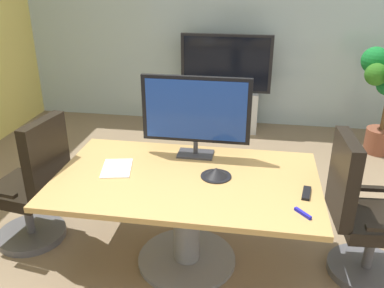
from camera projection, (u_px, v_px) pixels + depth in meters
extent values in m
plane|color=#7A664C|center=(173.00, 269.00, 3.13)|extent=(7.64, 7.64, 0.00)
cube|color=#9EB2B7|center=(221.00, 17.00, 5.54)|extent=(5.62, 0.10, 2.94)
cube|color=#B2894C|center=(186.00, 180.00, 2.94)|extent=(1.87, 1.12, 0.04)
cylinder|color=slate|center=(187.00, 223.00, 3.08)|extent=(0.20, 0.20, 0.70)
cylinder|color=slate|center=(187.00, 258.00, 3.22)|extent=(0.76, 0.76, 0.03)
cylinder|color=#4C4C51|center=(32.00, 234.00, 3.49)|extent=(0.56, 0.56, 0.06)
cylinder|color=#4C4C51|center=(28.00, 213.00, 3.40)|extent=(0.07, 0.07, 0.36)
cube|color=black|center=(24.00, 190.00, 3.31)|extent=(0.55, 0.55, 0.10)
cube|color=black|center=(46.00, 158.00, 3.10)|extent=(0.16, 0.46, 0.60)
cube|color=black|center=(44.00, 163.00, 3.48)|extent=(0.28, 0.09, 0.03)
cube|color=black|center=(0.00, 193.00, 3.03)|extent=(0.28, 0.09, 0.03)
cylinder|color=#4C4C51|center=(365.00, 269.00, 3.08)|extent=(0.56, 0.56, 0.06)
cylinder|color=#4C4C51|center=(370.00, 247.00, 3.00)|extent=(0.07, 0.07, 0.36)
cube|color=black|center=(376.00, 221.00, 2.91)|extent=(0.51, 0.51, 0.10)
cube|color=black|center=(343.00, 179.00, 2.80)|extent=(0.12, 0.46, 0.60)
cube|color=black|center=(365.00, 188.00, 3.10)|extent=(0.28, 0.07, 0.03)
cube|color=#333338|center=(196.00, 154.00, 3.27)|extent=(0.28, 0.18, 0.02)
cylinder|color=#333338|center=(196.00, 147.00, 3.24)|extent=(0.04, 0.04, 0.10)
cube|color=black|center=(196.00, 110.00, 3.13)|extent=(0.84, 0.04, 0.52)
cube|color=navy|center=(196.00, 111.00, 3.11)|extent=(0.77, 0.01, 0.47)
cube|color=#B7BABC|center=(225.00, 110.00, 5.68)|extent=(0.90, 0.36, 0.55)
cube|color=black|center=(226.00, 63.00, 5.40)|extent=(1.20, 0.06, 0.76)
cube|color=black|center=(226.00, 64.00, 5.37)|extent=(1.12, 0.01, 0.69)
cylinder|color=brown|center=(379.00, 141.00, 5.02)|extent=(0.34, 0.34, 0.30)
sphere|color=#15722C|center=(375.00, 60.00, 4.77)|extent=(0.32, 0.32, 0.32)
sphere|color=#296519|center=(376.00, 74.00, 4.62)|extent=(0.25, 0.25, 0.25)
cone|color=black|center=(216.00, 172.00, 2.92)|extent=(0.19, 0.19, 0.07)
cylinder|color=black|center=(216.00, 176.00, 2.93)|extent=(0.22, 0.22, 0.01)
cube|color=black|center=(306.00, 193.00, 2.71)|extent=(0.08, 0.18, 0.02)
cube|color=#1919A5|center=(303.00, 213.00, 2.49)|extent=(0.10, 0.11, 0.02)
cube|color=white|center=(117.00, 168.00, 3.05)|extent=(0.27, 0.34, 0.01)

